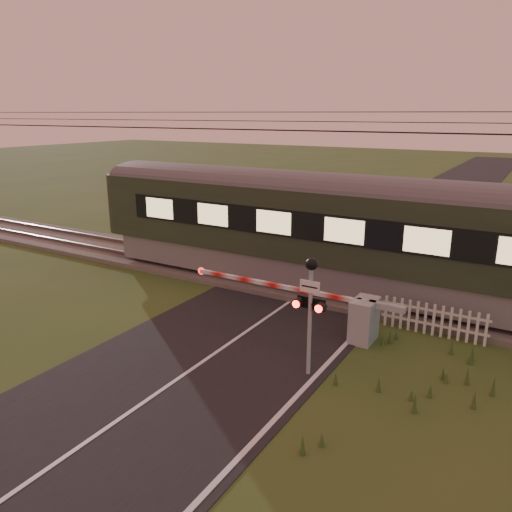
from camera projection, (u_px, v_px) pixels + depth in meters
The scene contains 7 objects.
ground at pixel (203, 362), 12.62m from camera, with size 160.00×160.00×0.00m, color #2F491C.
road at pixel (198, 366), 12.42m from camera, with size 6.00×140.00×0.03m.
track_bed at pixel (311, 286), 17.98m from camera, with size 140.00×3.40×0.39m.
overhead_wires at pixel (316, 124), 16.41m from camera, with size 120.00×0.62×0.62m.
boom_gate at pixel (355, 316), 13.78m from camera, with size 6.74×0.93×1.24m.
crossing_signal at pixel (310, 296), 11.47m from camera, with size 0.74×0.33×2.92m.
picket_fence at pixel (434, 320), 14.02m from camera, with size 2.95×0.08×0.93m.
Camera 1 is at (6.96, -9.11, 6.07)m, focal length 35.00 mm.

